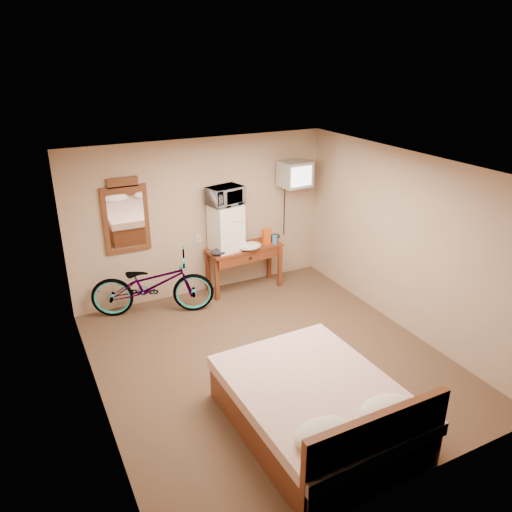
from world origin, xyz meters
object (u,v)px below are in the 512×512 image
object	(u,v)px
microwave	(225,196)
wall_mirror	(126,217)
blue_cup	(275,240)
bicycle	(152,284)
desk	(245,255)
bed	(319,408)
crt_television	(295,174)
mini_fridge	(226,228)

from	to	relation	value
microwave	wall_mirror	size ratio (longest dim) A/B	0.46
blue_cup	bicycle	xyz separation A→B (m)	(-2.09, -0.03, -0.35)
wall_mirror	bicycle	xyz separation A→B (m)	(0.21, -0.38, -0.98)
desk	bed	world-z (taller)	bed
crt_television	blue_cup	bearing A→B (deg)	-166.96
mini_fridge	bicycle	bearing A→B (deg)	-172.85
microwave	wall_mirror	bearing A→B (deg)	158.18
desk	bicycle	distance (m)	1.59
blue_cup	crt_television	bearing A→B (deg)	13.04
microwave	bed	xyz separation A→B (m)	(-0.47, -3.43, -1.34)
blue_cup	bed	distance (m)	3.58
microwave	blue_cup	xyz separation A→B (m)	(0.81, -0.13, -0.81)
crt_television	bicycle	distance (m)	2.85
crt_television	wall_mirror	size ratio (longest dim) A/B	0.52
mini_fridge	bicycle	xyz separation A→B (m)	(-1.28, -0.16, -0.64)
microwave	blue_cup	bearing A→B (deg)	-22.69
blue_cup	bicycle	bearing A→B (deg)	-179.14
desk	crt_television	bearing A→B (deg)	1.17
desk	bicycle	xyz separation A→B (m)	(-1.58, -0.11, -0.14)
mini_fridge	wall_mirror	bearing A→B (deg)	171.75
wall_mirror	crt_television	bearing A→B (deg)	-5.30
microwave	wall_mirror	distance (m)	1.52
bed	desk	bearing A→B (deg)	77.03
desk	bicycle	bearing A→B (deg)	-176.13
wall_mirror	blue_cup	bearing A→B (deg)	-8.56
desk	bed	xyz separation A→B (m)	(-0.78, -3.38, -0.32)
wall_mirror	desk	bearing A→B (deg)	-8.55
mini_fridge	bed	size ratio (longest dim) A/B	0.35
blue_cup	bicycle	distance (m)	2.12
bicycle	mini_fridge	bearing A→B (deg)	-64.34
bicycle	bed	distance (m)	3.37
desk	wall_mirror	bearing A→B (deg)	171.45
desk	blue_cup	xyz separation A→B (m)	(0.50, -0.08, 0.20)
blue_cup	bed	xyz separation A→B (m)	(-1.28, -3.30, -0.53)
microwave	crt_television	bearing A→B (deg)	-15.23
microwave	mini_fridge	bearing A→B (deg)	-137.23
mini_fridge	bicycle	world-z (taller)	mini_fridge
mini_fridge	microwave	bearing A→B (deg)	56.34
desk	mini_fridge	bearing A→B (deg)	169.98
blue_cup	microwave	bearing A→B (deg)	170.88
crt_television	bed	world-z (taller)	crt_television
desk	mini_fridge	distance (m)	0.59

